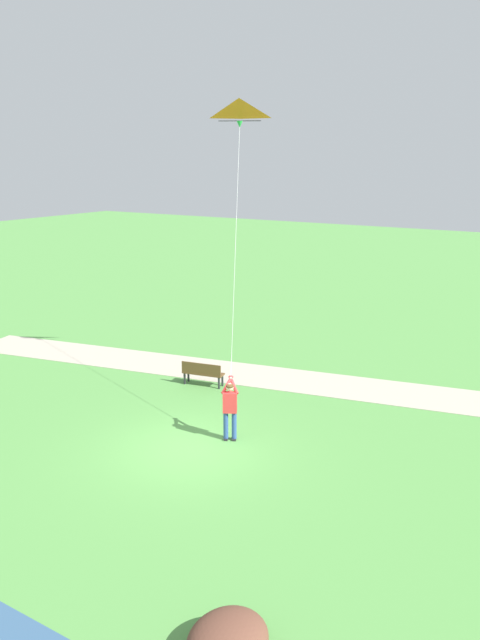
% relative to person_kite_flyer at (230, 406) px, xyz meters
% --- Properties ---
extents(ground_plane, '(120.00, 120.00, 0.00)m').
position_rel_person_kite_flyer_xyz_m(ground_plane, '(1.10, -0.64, -1.05)').
color(ground_plane, '#569947').
extents(walkway_path, '(8.54, 31.86, 0.02)m').
position_rel_person_kite_flyer_xyz_m(walkway_path, '(-5.83, 1.36, -1.04)').
color(walkway_path, '#B7AD99').
rests_on(walkway_path, ground).
extents(person_kite_flyer, '(0.62, 0.52, 1.83)m').
position_rel_person_kite_flyer_xyz_m(person_kite_flyer, '(0.00, 0.00, 0.00)').
color(person_kite_flyer, '#232328').
rests_on(person_kite_flyer, ground).
extents(flying_kite, '(4.24, 2.77, 7.95)m').
position_rel_person_kite_flyer_xyz_m(flying_kite, '(-3.95, -2.14, 8.20)').
color(flying_kite, orange).
extents(park_bench_near_walkway, '(0.72, 1.56, 0.88)m').
position_rel_person_kite_flyer_xyz_m(park_bench_near_walkway, '(-3.22, -3.23, -0.54)').
color(park_bench_near_walkway, brown).
rests_on(park_bench_near_walkway, ground).
extents(lakeside_shrub, '(1.50, 1.28, 0.66)m').
position_rel_person_kite_flyer_xyz_m(lakeside_shrub, '(6.91, 4.37, -0.72)').
color(lakeside_shrub, brown).
rests_on(lakeside_shrub, ground).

